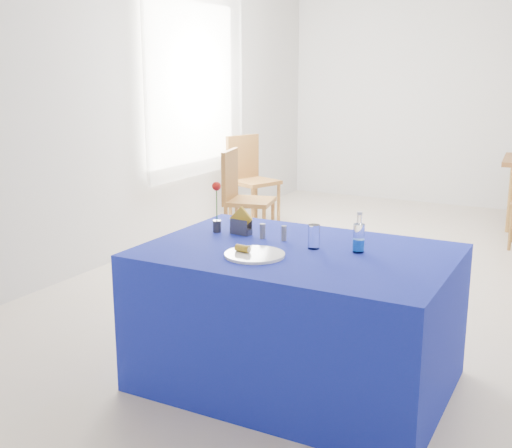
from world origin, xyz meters
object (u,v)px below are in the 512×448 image
at_px(blue_table, 297,317).
at_px(chair_win_b, 249,174).
at_px(plate, 255,255).
at_px(chair_win_a, 241,193).
at_px(water_bottle, 359,239).

bearing_deg(blue_table, chair_win_b, 122.47).
height_order(plate, chair_win_a, chair_win_a).
bearing_deg(water_bottle, chair_win_a, 131.73).
bearing_deg(blue_table, water_bottle, 18.85).
distance_m(blue_table, water_bottle, 0.55).
bearing_deg(plate, chair_win_a, 120.70).
distance_m(water_bottle, chair_win_a, 2.85).
distance_m(chair_win_a, chair_win_b, 1.04).
xyz_separation_m(blue_table, chair_win_a, (-1.59, 2.22, 0.17)).
bearing_deg(water_bottle, blue_table, -161.15).
xyz_separation_m(plate, blue_table, (0.14, 0.21, -0.39)).
xyz_separation_m(water_bottle, chair_win_b, (-2.31, 3.07, -0.26)).
xyz_separation_m(blue_table, water_bottle, (0.30, 0.10, 0.45)).
bearing_deg(chair_win_a, water_bottle, -151.95).
height_order(plate, water_bottle, water_bottle).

